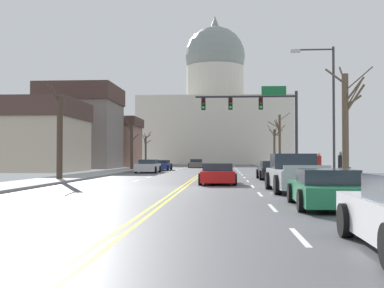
# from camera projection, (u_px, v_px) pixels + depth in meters

# --- Properties ---
(ground) EXTENTS (20.00, 180.00, 0.20)m
(ground) POSITION_uv_depth(u_px,v_px,m) (181.00, 188.00, 23.09)
(ground) COLOR #4F4F54
(signal_gantry) EXTENTS (7.91, 0.41, 6.85)m
(signal_gantry) POSITION_uv_depth(u_px,v_px,m) (260.00, 111.00, 37.50)
(signal_gantry) COLOR #28282D
(signal_gantry) RESTS_ON ground
(street_lamp_right) EXTENTS (2.48, 0.24, 7.58)m
(street_lamp_right) POSITION_uv_depth(u_px,v_px,m) (327.00, 101.00, 27.22)
(street_lamp_right) COLOR #333338
(street_lamp_right) RESTS_ON ground
(capitol_building) EXTENTS (30.43, 22.82, 31.87)m
(capitol_building) POSITION_uv_depth(u_px,v_px,m) (215.00, 115.00, 103.81)
(capitol_building) COLOR beige
(capitol_building) RESTS_ON ground
(sedan_near_00) EXTENTS (2.06, 4.39, 1.23)m
(sedan_near_00) POSITION_uv_depth(u_px,v_px,m) (273.00, 171.00, 32.44)
(sedan_near_00) COLOR black
(sedan_near_00) RESTS_ON ground
(sedan_near_01) EXTENTS (2.10, 4.73, 1.16)m
(sedan_near_01) POSITION_uv_depth(u_px,v_px,m) (217.00, 174.00, 26.95)
(sedan_near_01) COLOR #B71414
(sedan_near_01) RESTS_ON ground
(pickup_truck_near_02) EXTENTS (2.32, 5.40, 1.65)m
(pickup_truck_near_02) POSITION_uv_depth(u_px,v_px,m) (295.00, 175.00, 21.07)
(pickup_truck_near_02) COLOR #ADB2B7
(pickup_truck_near_02) RESTS_ON ground
(sedan_near_03) EXTENTS (2.10, 4.63, 1.15)m
(sedan_near_03) POSITION_uv_depth(u_px,v_px,m) (326.00, 189.00, 14.56)
(sedan_near_03) COLOR #1E7247
(sedan_near_03) RESTS_ON ground
(sedan_oncoming_00) EXTENTS (2.03, 4.58, 1.24)m
(sedan_oncoming_00) POSITION_uv_depth(u_px,v_px,m) (148.00, 166.00, 45.73)
(sedan_oncoming_00) COLOR silver
(sedan_oncoming_00) RESTS_ON ground
(sedan_oncoming_01) EXTENTS (2.10, 4.46, 1.14)m
(sedan_oncoming_01) POSITION_uv_depth(u_px,v_px,m) (162.00, 165.00, 53.92)
(sedan_oncoming_01) COLOR navy
(sedan_oncoming_01) RESTS_ON ground
(sedan_oncoming_02) EXTENTS (2.09, 4.66, 1.18)m
(sedan_oncoming_02) POSITION_uv_depth(u_px,v_px,m) (196.00, 164.00, 66.57)
(sedan_oncoming_02) COLOR #6B6056
(sedan_oncoming_02) RESTS_ON ground
(flank_building_00) EXTENTS (9.58, 10.01, 10.68)m
(flank_building_00) POSITION_uv_depth(u_px,v_px,m) (81.00, 127.00, 62.95)
(flank_building_00) COLOR slate
(flank_building_00) RESTS_ON ground
(flank_building_01) EXTENTS (8.88, 9.86, 7.25)m
(flank_building_01) POSITION_uv_depth(u_px,v_px,m) (37.00, 135.00, 49.37)
(flank_building_01) COLOR #B2A38E
(flank_building_01) RESTS_ON ground
(flank_building_02) EXTENTS (13.92, 8.37, 7.30)m
(flank_building_02) POSITION_uv_depth(u_px,v_px,m) (94.00, 142.00, 72.65)
(flank_building_02) COLOR #8C6656
(flank_building_02) RESTS_ON ground
(bare_tree_00) EXTENTS (2.26, 1.35, 5.32)m
(bare_tree_00) POSITION_uv_depth(u_px,v_px,m) (275.00, 147.00, 59.98)
(bare_tree_00) COLOR #4C3D2D
(bare_tree_00) RESTS_ON ground
(bare_tree_01) EXTENTS (1.08, 1.76, 4.85)m
(bare_tree_01) POSITION_uv_depth(u_px,v_px,m) (146.00, 149.00, 67.02)
(bare_tree_01) COLOR brown
(bare_tree_01) RESTS_ON ground
(bare_tree_02) EXTENTS (2.05, 2.18, 6.23)m
(bare_tree_02) POSITION_uv_depth(u_px,v_px,m) (346.00, 123.00, 25.04)
(bare_tree_02) COLOR brown
(bare_tree_02) RESTS_ON ground
(bare_tree_03) EXTENTS (1.65, 1.68, 5.84)m
(bare_tree_03) POSITION_uv_depth(u_px,v_px,m) (132.00, 145.00, 53.85)
(bare_tree_03) COLOR #423328
(bare_tree_03) RESTS_ON ground
(bare_tree_04) EXTENTS (2.48, 2.70, 6.33)m
(bare_tree_04) POSITION_uv_depth(u_px,v_px,m) (279.00, 139.00, 54.20)
(bare_tree_04) COLOR #4C3D2D
(bare_tree_04) RESTS_ON ground
(bare_tree_05) EXTENTS (0.99, 1.88, 6.00)m
(bare_tree_05) POSITION_uv_depth(u_px,v_px,m) (59.00, 135.00, 30.34)
(bare_tree_05) COLOR #423328
(bare_tree_05) RESTS_ON ground
(pedestrian_00) EXTENTS (0.35, 0.34, 1.68)m
(pedestrian_00) POSITION_uv_depth(u_px,v_px,m) (341.00, 164.00, 28.46)
(pedestrian_00) COLOR black
(pedestrian_00) RESTS_ON ground
(pedestrian_01) EXTENTS (0.35, 0.34, 1.66)m
(pedestrian_01) POSITION_uv_depth(u_px,v_px,m) (319.00, 164.00, 32.01)
(pedestrian_01) COLOR #4C4238
(pedestrian_01) RESTS_ON ground
(bicycle_parked) EXTENTS (0.12, 1.77, 0.85)m
(bicycle_parked) POSITION_uv_depth(u_px,v_px,m) (348.00, 176.00, 25.61)
(bicycle_parked) COLOR black
(bicycle_parked) RESTS_ON ground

